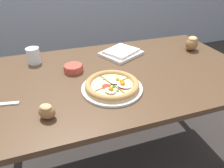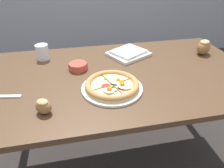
# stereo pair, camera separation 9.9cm
# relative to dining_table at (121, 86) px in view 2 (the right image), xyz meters

# --- Properties ---
(ground_plane) EXTENTS (12.00, 12.00, 0.00)m
(ground_plane) POSITION_rel_dining_table_xyz_m (0.00, 0.00, -0.67)
(ground_plane) COLOR #2D2826
(dining_table) EXTENTS (1.55, 0.88, 0.77)m
(dining_table) POSITION_rel_dining_table_xyz_m (0.00, 0.00, 0.00)
(dining_table) COLOR #513823
(dining_table) RESTS_ON ground_plane
(pizza) EXTENTS (0.31, 0.31, 0.05)m
(pizza) POSITION_rel_dining_table_xyz_m (-0.09, -0.16, 0.11)
(pizza) COLOR white
(pizza) RESTS_ON dining_table
(ramekin_bowl) EXTENTS (0.11, 0.11, 0.04)m
(ramekin_bowl) POSITION_rel_dining_table_xyz_m (-0.24, 0.09, 0.12)
(ramekin_bowl) COLOR #C64C3D
(ramekin_bowl) RESTS_ON dining_table
(napkin_folded) EXTENTS (0.31, 0.30, 0.04)m
(napkin_folded) POSITION_rel_dining_table_xyz_m (0.10, 0.22, 0.11)
(napkin_folded) COLOR silver
(napkin_folded) RESTS_ON dining_table
(bread_piece_near) EXTENTS (0.14, 0.13, 0.10)m
(bread_piece_near) POSITION_rel_dining_table_xyz_m (0.61, 0.15, 0.15)
(bread_piece_near) COLOR olive
(bread_piece_near) RESTS_ON dining_table
(bread_piece_mid) EXTENTS (0.09, 0.09, 0.07)m
(bread_piece_mid) POSITION_rel_dining_table_xyz_m (-0.41, -0.27, 0.13)
(bread_piece_mid) COLOR olive
(bread_piece_mid) RESTS_ON dining_table
(knife_main) EXTENTS (0.19, 0.05, 0.01)m
(knife_main) POSITION_rel_dining_table_xyz_m (-0.62, -0.12, 0.10)
(knife_main) COLOR silver
(knife_main) RESTS_ON dining_table
(water_glass) EXTENTS (0.08, 0.08, 0.10)m
(water_glass) POSITION_rel_dining_table_xyz_m (-0.45, 0.28, 0.14)
(water_glass) COLOR white
(water_glass) RESTS_ON dining_table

